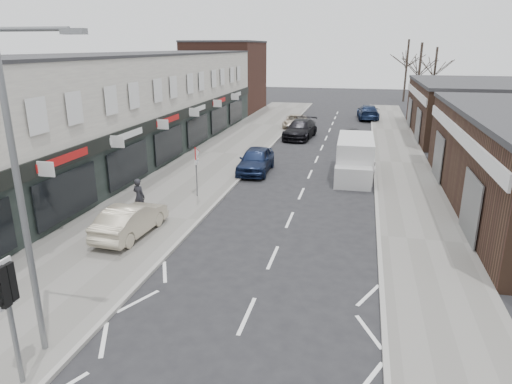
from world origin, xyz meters
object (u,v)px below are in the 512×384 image
Objects in this scene: sedan_on_pavement at (131,220)px; parked_car_right_a at (360,158)px; traffic_light at (6,295)px; warning_sign at (197,157)px; parked_car_right_c at (368,112)px; parked_car_right_b at (352,135)px; parked_car_left_c at (295,121)px; parked_car_left_b at (300,129)px; pedestrian at (139,197)px; parked_car_left_a at (256,160)px; street_lamp at (24,182)px; white_van at (355,158)px.

sedan_on_pavement reaches higher than parked_car_right_a.
traffic_light is 8.86m from sedan_on_pavement.
warning_sign reaches higher than parked_car_right_c.
traffic_light is 30.93m from parked_car_right_b.
parked_car_right_c is at bearing -101.92° from sedan_on_pavement.
parked_car_left_b is at bearing -78.58° from parked_car_left_c.
warning_sign is 31.06m from parked_car_right_c.
pedestrian is at bearing 43.69° from parked_car_right_a.
parked_car_right_a is 1.10× the size of parked_car_right_b.
parked_car_left_c is at bearing -92.18° from sedan_on_pavement.
warning_sign is at bearing 68.69° from parked_car_right_b.
street_lamp is at bearing -94.66° from parked_car_left_a.
street_lamp is 22.55m from parked_car_right_a.
parked_car_left_b is (1.20, 11.71, 0.00)m from parked_car_left_a.
street_lamp is 1.34× the size of white_van.
parked_car_right_b is 13.71m from parked_car_right_c.
parked_car_left_b is at bearing -66.29° from parked_car_right_a.
white_van is (7.17, 19.12, -3.52)m from street_lamp.
parked_car_left_a is 11.77m from parked_car_left_b.
sedan_on_pavement is at bearing 101.94° from street_lamp.
parked_car_right_a is (7.49, 20.91, -3.91)m from street_lamp.
street_lamp is at bearing 95.88° from traffic_light.
parked_car_left_a is at bearing -91.82° from parked_car_left_c.
pedestrian is 34.53m from parked_car_right_c.
white_van is 1.86m from parked_car_right_a.
parked_car_right_c is (0.54, 21.69, 0.07)m from parked_car_right_a.
sedan_on_pavement is 28.15m from parked_car_left_c.
white_van is 13.42m from pedestrian.
parked_car_left_a is (1.00, 19.77, -1.64)m from traffic_light.
parked_car_right_a is at bearing -68.06° from parked_car_left_c.
parked_car_left_b is at bearing 80.38° from warning_sign.
sedan_on_pavement is at bearing 123.35° from pedestrian.
pedestrian is at bearing -136.15° from white_van.
traffic_light is 21.56m from white_van.
parked_car_left_a is 1.07× the size of parked_car_right_a.
parked_car_right_c is (1.30, 13.64, 0.11)m from parked_car_right_b.
sedan_on_pavement is (-1.55, 7.33, -3.84)m from street_lamp.
pedestrian is 21.12m from parked_car_left_b.
warning_sign reaches higher than sedan_on_pavement.
parked_car_left_a is (1.76, 5.75, -1.42)m from warning_sign.
parked_car_right_b is (8.28, 21.62, -0.12)m from sedan_on_pavement.
pedestrian reaches higher than parked_car_left_b.
parked_car_left_a is at bearing 64.89° from parked_car_right_b.
sedan_on_pavement is 16.31m from parked_car_right_a.
sedan_on_pavement is 0.94× the size of parked_car_right_a.
pedestrian is 9.54m from parked_car_left_a.
warning_sign reaches higher than parked_car_right_b.
pedestrian is at bearing 68.85° from parked_car_right_c.
parked_car_left_a is 1.17× the size of parked_car_right_b.
pedestrian reaches higher than parked_car_right_c.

